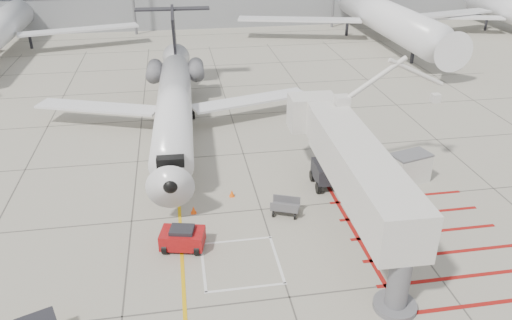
{
  "coord_description": "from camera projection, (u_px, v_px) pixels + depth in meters",
  "views": [
    {
      "loc": [
        -4.66,
        -22.13,
        17.14
      ],
      "look_at": [
        0.0,
        6.0,
        2.5
      ],
      "focal_mm": 35.0,
      "sensor_mm": 36.0,
      "label": 1
    }
  ],
  "objects": [
    {
      "name": "ground_power_unit",
      "position": [
        410.0,
        168.0,
        34.2
      ],
      "size": [
        2.94,
        2.17,
        2.08
      ],
      "primitive_type": null,
      "rotation": [
        0.0,
        0.0,
        0.27
      ],
      "color": "silver",
      "rests_on": "ground_plane"
    },
    {
      "name": "pushback_tug",
      "position": [
        183.0,
        237.0,
        27.64
      ],
      "size": [
        2.66,
        1.99,
        1.39
      ],
      "primitive_type": null,
      "rotation": [
        0.0,
        0.0,
        -0.23
      ],
      "color": "#A20F12",
      "rests_on": "ground_plane"
    },
    {
      "name": "ground_plane",
      "position": [
        273.0,
        248.0,
        27.93
      ],
      "size": [
        260.0,
        260.0,
        0.0
      ],
      "primitive_type": "plane",
      "color": "#9F9C89",
      "rests_on": "ground"
    },
    {
      "name": "cone_nose",
      "position": [
        194.0,
        210.0,
        30.96
      ],
      "size": [
        0.35,
        0.35,
        0.49
      ],
      "primitive_type": "cone",
      "color": "#FF500D",
      "rests_on": "ground_plane"
    },
    {
      "name": "regional_jet",
      "position": [
        172.0,
        97.0,
        38.1
      ],
      "size": [
        25.52,
        31.67,
        8.08
      ],
      "primitive_type": null,
      "rotation": [
        0.0,
        0.0,
        -0.04
      ],
      "color": "silver",
      "rests_on": "ground_plane"
    },
    {
      "name": "baggage_cart",
      "position": [
        285.0,
        207.0,
        30.72
      ],
      "size": [
        1.99,
        1.64,
        1.08
      ],
      "primitive_type": null,
      "rotation": [
        0.0,
        0.0,
        -0.38
      ],
      "color": "#525256",
      "rests_on": "ground_plane"
    },
    {
      "name": "jet_bridge",
      "position": [
        360.0,
        180.0,
        27.54
      ],
      "size": [
        8.87,
        18.03,
        7.13
      ],
      "primitive_type": null,
      "rotation": [
        0.0,
        0.0,
        -0.02
      ],
      "color": "silver",
      "rests_on": "ground_plane"
    },
    {
      "name": "cone_side",
      "position": [
        232.0,
        193.0,
        32.75
      ],
      "size": [
        0.35,
        0.35,
        0.48
      ],
      "primitive_type": "cone",
      "color": "#FD5D0D",
      "rests_on": "ground_plane"
    }
  ]
}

